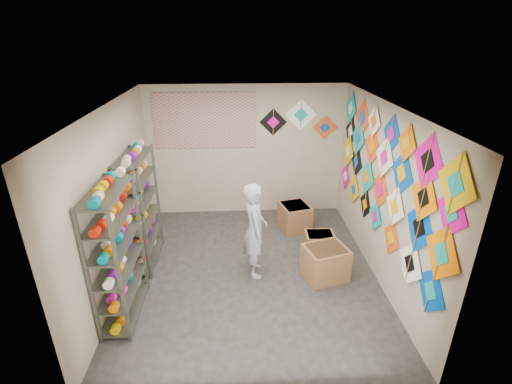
{
  "coord_description": "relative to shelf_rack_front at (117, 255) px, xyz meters",
  "views": [
    {
      "loc": [
        -0.19,
        -5.03,
        3.66
      ],
      "look_at": [
        0.1,
        0.3,
        1.3
      ],
      "focal_mm": 26.0,
      "sensor_mm": 36.0,
      "label": 1
    }
  ],
  "objects": [
    {
      "name": "ground",
      "position": [
        1.78,
        0.85,
        -0.95
      ],
      "size": [
        4.5,
        4.5,
        0.0
      ],
      "primitive_type": "plane",
      "color": "#282623"
    },
    {
      "name": "room_walls",
      "position": [
        1.78,
        0.85,
        0.69
      ],
      "size": [
        4.5,
        4.5,
        4.5
      ],
      "color": "tan",
      "rests_on": "ground"
    },
    {
      "name": "shelf_rack_front",
      "position": [
        0.0,
        0.0,
        0.0
      ],
      "size": [
        0.4,
        1.1,
        1.9
      ],
      "primitive_type": "cube",
      "color": "#4C5147",
      "rests_on": "ground"
    },
    {
      "name": "shelf_rack_back",
      "position": [
        0.0,
        1.3,
        0.0
      ],
      "size": [
        0.4,
        1.1,
        1.9
      ],
      "primitive_type": "cube",
      "color": "#4C5147",
      "rests_on": "ground"
    },
    {
      "name": "string_spools",
      "position": [
        -0.0,
        0.65,
        0.1
      ],
      "size": [
        0.12,
        2.36,
        0.12
      ],
      "color": "#E91B99",
      "rests_on": "ground"
    },
    {
      "name": "kite_wall_display",
      "position": [
        3.76,
        0.82,
        0.72
      ],
      "size": [
        0.06,
        4.31,
        2.02
      ],
      "color": "#0047B2",
      "rests_on": "room_walls"
    },
    {
      "name": "back_wall_kites",
      "position": [
        2.83,
        3.09,
        1.03
      ],
      "size": [
        1.58,
        0.02,
        0.83
      ],
      "color": "black",
      "rests_on": "room_walls"
    },
    {
      "name": "poster",
      "position": [
        0.98,
        3.08,
        1.05
      ],
      "size": [
        2.0,
        0.01,
        1.1
      ],
      "primitive_type": "cube",
      "color": "#804596",
      "rests_on": "room_walls"
    },
    {
      "name": "shopkeeper",
      "position": [
        1.85,
        0.85,
        -0.17
      ],
      "size": [
        0.61,
        0.44,
        1.57
      ],
      "primitive_type": "imported",
      "rotation": [
        0.0,
        0.0,
        1.63
      ],
      "color": "#BDBCBC",
      "rests_on": "ground"
    },
    {
      "name": "carton_a",
      "position": [
        2.95,
        0.66,
        -0.68
      ],
      "size": [
        0.76,
        0.69,
        0.53
      ],
      "primitive_type": "cube",
      "rotation": [
        0.0,
        0.0,
        0.28
      ],
      "color": "brown",
      "rests_on": "ground"
    },
    {
      "name": "carton_b",
      "position": [
        3.0,
        1.32,
        -0.75
      ],
      "size": [
        0.51,
        0.42,
        0.41
      ],
      "primitive_type": "cube",
      "rotation": [
        0.0,
        0.0,
        -0.03
      ],
      "color": "brown",
      "rests_on": "ground"
    },
    {
      "name": "carton_c",
      "position": [
        2.71,
        2.27,
        -0.7
      ],
      "size": [
        0.66,
        0.7,
        0.51
      ],
      "primitive_type": "cube",
      "rotation": [
        0.0,
        0.0,
        0.25
      ],
      "color": "brown",
      "rests_on": "ground"
    }
  ]
}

